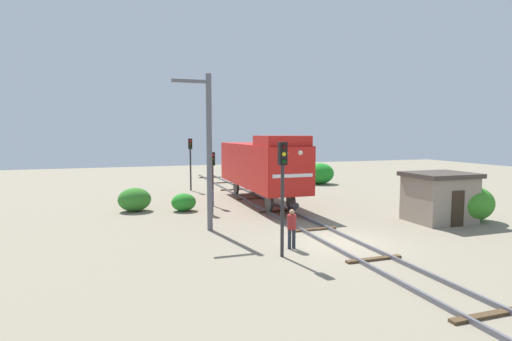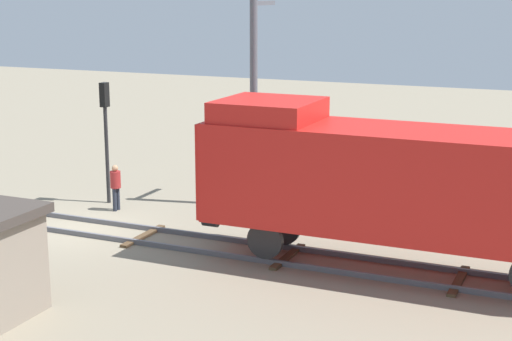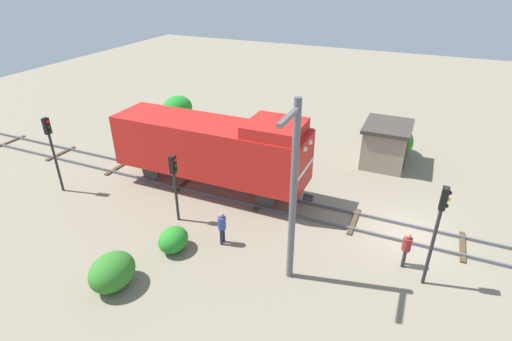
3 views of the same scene
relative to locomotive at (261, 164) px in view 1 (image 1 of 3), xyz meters
The scene contains 14 objects.
ground_plane 10.98m from the locomotive, 90.00° to the right, with size 91.09×91.09×0.00m, color gray.
railway_track 10.96m from the locomotive, 90.00° to the right, with size 2.40×60.72×0.16m.
locomotive is the anchor object (origin of this frame).
traffic_signal_near 12.04m from the locomotive, 105.43° to the right, with size 0.32×0.34×4.56m.
traffic_signal_mid 3.42m from the locomotive, behind, with size 0.32×0.34×3.64m.
traffic_signal_far 8.84m from the locomotive, 114.04° to the left, with size 0.32×0.34×4.46m.
worker_near_track 11.12m from the locomotive, 102.63° to the right, with size 0.38×0.38×1.70m.
worker_by_signal 5.32m from the locomotive, 146.90° to the right, with size 0.38×0.38×1.70m.
catenary_mast 8.25m from the locomotive, 128.52° to the right, with size 1.94×0.28×7.82m.
relay_hut 11.39m from the locomotive, 48.46° to the right, with size 3.50×2.90×2.74m.
bush_near 12.94m from the locomotive, 44.41° to the right, with size 2.77×2.27×2.01m, color #368626.
bush_mid 6.02m from the locomotive, behind, with size 1.54×1.26×1.12m, color #278626.
bush_far 8.71m from the locomotive, behind, with size 2.04×1.67×1.48m, color #307726.
bush_back 12.47m from the locomotive, 43.27° to the left, with size 2.79×2.28×2.03m, color #1F8A26.
Camera 1 is at (-9.14, -15.35, 4.90)m, focal length 28.00 mm.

